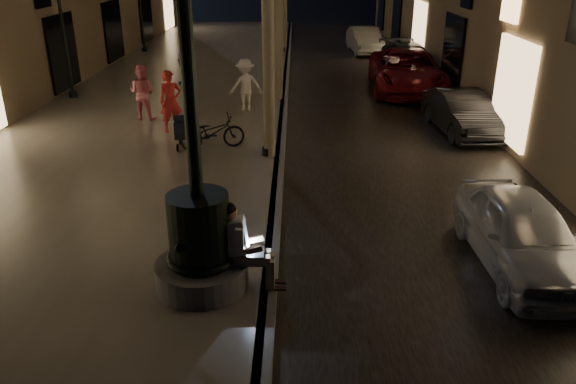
{
  "coord_description": "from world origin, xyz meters",
  "views": [
    {
      "loc": [
        0.4,
        -5.28,
        4.86
      ],
      "look_at": [
        0.28,
        3.0,
        1.33
      ],
      "focal_mm": 35.0,
      "sensor_mm": 36.0,
      "label": 1
    }
  ],
  "objects_px": {
    "seated_man_laptop": "(242,244)",
    "car_fifth": "(365,40)",
    "lamp_curb_b": "(277,2)",
    "pedestrian_white": "(245,85)",
    "fountain_lamppost": "(199,226)",
    "stroller": "(184,128)",
    "car_front": "(522,233)",
    "car_rear": "(408,60)",
    "pedestrian_pink": "(142,92)",
    "bicycle": "(212,132)",
    "lamp_left_b": "(60,7)",
    "car_second": "(462,113)",
    "pedestrian_blue": "(183,63)",
    "car_third": "(407,71)",
    "lamp_curb_a": "(266,30)",
    "pedestrian_red": "(171,102)"
  },
  "relations": [
    {
      "from": "seated_man_laptop",
      "to": "car_fifth",
      "type": "relative_size",
      "value": 0.35
    },
    {
      "from": "lamp_curb_b",
      "to": "pedestrian_white",
      "type": "xyz_separation_m",
      "value": [
        -0.9,
        -3.65,
        -2.22
      ]
    },
    {
      "from": "fountain_lamppost",
      "to": "stroller",
      "type": "bearing_deg",
      "value": 102.52
    },
    {
      "from": "fountain_lamppost",
      "to": "car_front",
      "type": "bearing_deg",
      "value": 11.07
    },
    {
      "from": "fountain_lamppost",
      "to": "seated_man_laptop",
      "type": "relative_size",
      "value": 3.78
    },
    {
      "from": "car_rear",
      "to": "pedestrian_pink",
      "type": "bearing_deg",
      "value": -146.36
    },
    {
      "from": "seated_man_laptop",
      "to": "lamp_curb_b",
      "type": "xyz_separation_m",
      "value": [
        0.09,
        14.0,
        2.31
      ]
    },
    {
      "from": "pedestrian_pink",
      "to": "bicycle",
      "type": "height_order",
      "value": "pedestrian_pink"
    },
    {
      "from": "seated_man_laptop",
      "to": "lamp_left_b",
      "type": "bearing_deg",
      "value": 120.3
    },
    {
      "from": "lamp_left_b",
      "to": "car_rear",
      "type": "height_order",
      "value": "lamp_left_b"
    },
    {
      "from": "fountain_lamppost",
      "to": "car_second",
      "type": "relative_size",
      "value": 1.41
    },
    {
      "from": "lamp_left_b",
      "to": "car_second",
      "type": "distance_m",
      "value": 13.31
    },
    {
      "from": "car_fifth",
      "to": "pedestrian_pink",
      "type": "relative_size",
      "value": 2.41
    },
    {
      "from": "lamp_curb_b",
      "to": "pedestrian_blue",
      "type": "xyz_separation_m",
      "value": [
        -3.6,
        0.22,
        -2.22
      ]
    },
    {
      "from": "pedestrian_pink",
      "to": "bicycle",
      "type": "relative_size",
      "value": 0.98
    },
    {
      "from": "car_front",
      "to": "pedestrian_pink",
      "type": "height_order",
      "value": "pedestrian_pink"
    },
    {
      "from": "car_third",
      "to": "lamp_curb_a",
      "type": "bearing_deg",
      "value": -118.31
    },
    {
      "from": "car_fifth",
      "to": "pedestrian_white",
      "type": "xyz_separation_m",
      "value": [
        -5.2,
        -12.54,
        0.36
      ]
    },
    {
      "from": "car_fifth",
      "to": "pedestrian_red",
      "type": "relative_size",
      "value": 2.32
    },
    {
      "from": "car_fifth",
      "to": "pedestrian_pink",
      "type": "bearing_deg",
      "value": -125.32
    },
    {
      "from": "car_rear",
      "to": "pedestrian_blue",
      "type": "bearing_deg",
      "value": -168.82
    },
    {
      "from": "fountain_lamppost",
      "to": "lamp_curb_b",
      "type": "relative_size",
      "value": 1.08
    },
    {
      "from": "car_second",
      "to": "bicycle",
      "type": "bearing_deg",
      "value": -168.14
    },
    {
      "from": "lamp_curb_b",
      "to": "car_third",
      "type": "bearing_deg",
      "value": -0.17
    },
    {
      "from": "lamp_curb_a",
      "to": "car_rear",
      "type": "distance_m",
      "value": 12.57
    },
    {
      "from": "lamp_curb_a",
      "to": "car_third",
      "type": "relative_size",
      "value": 0.87
    },
    {
      "from": "lamp_curb_a",
      "to": "lamp_curb_b",
      "type": "relative_size",
      "value": 1.0
    },
    {
      "from": "bicycle",
      "to": "pedestrian_red",
      "type": "bearing_deg",
      "value": 21.86
    },
    {
      "from": "lamp_curb_a",
      "to": "pedestrian_white",
      "type": "distance_m",
      "value": 4.96
    },
    {
      "from": "fountain_lamppost",
      "to": "car_rear",
      "type": "bearing_deg",
      "value": 69.96
    },
    {
      "from": "car_front",
      "to": "pedestrian_white",
      "type": "distance_m",
      "value": 10.77
    },
    {
      "from": "pedestrian_red",
      "to": "bicycle",
      "type": "height_order",
      "value": "pedestrian_red"
    },
    {
      "from": "fountain_lamppost",
      "to": "pedestrian_blue",
      "type": "bearing_deg",
      "value": 101.54
    },
    {
      "from": "car_second",
      "to": "car_fifth",
      "type": "distance_m",
      "value": 14.33
    },
    {
      "from": "lamp_curb_a",
      "to": "fountain_lamppost",
      "type": "bearing_deg",
      "value": -96.65
    },
    {
      "from": "car_fifth",
      "to": "pedestrian_white",
      "type": "relative_size",
      "value": 2.44
    },
    {
      "from": "stroller",
      "to": "car_front",
      "type": "relative_size",
      "value": 0.29
    },
    {
      "from": "stroller",
      "to": "car_third",
      "type": "height_order",
      "value": "car_third"
    },
    {
      "from": "lamp_left_b",
      "to": "pedestrian_white",
      "type": "distance_m",
      "value": 6.79
    },
    {
      "from": "lamp_curb_b",
      "to": "pedestrian_white",
      "type": "height_order",
      "value": "lamp_curb_b"
    },
    {
      "from": "fountain_lamppost",
      "to": "car_second",
      "type": "distance_m",
      "value": 10.63
    },
    {
      "from": "car_fifth",
      "to": "pedestrian_red",
      "type": "distance_m",
      "value": 16.5
    },
    {
      "from": "seated_man_laptop",
      "to": "pedestrian_red",
      "type": "relative_size",
      "value": 0.8
    },
    {
      "from": "pedestrian_white",
      "to": "pedestrian_blue",
      "type": "height_order",
      "value": "pedestrian_white"
    },
    {
      "from": "car_front",
      "to": "pedestrian_white",
      "type": "bearing_deg",
      "value": 118.15
    },
    {
      "from": "car_rear",
      "to": "bicycle",
      "type": "distance_m",
      "value": 12.6
    },
    {
      "from": "fountain_lamppost",
      "to": "car_front",
      "type": "height_order",
      "value": "fountain_lamppost"
    },
    {
      "from": "bicycle",
      "to": "lamp_left_b",
      "type": "bearing_deg",
      "value": 25.9
    },
    {
      "from": "pedestrian_white",
      "to": "car_fifth",
      "type": "bearing_deg",
      "value": -131.26
    },
    {
      "from": "lamp_left_b",
      "to": "stroller",
      "type": "height_order",
      "value": "lamp_left_b"
    }
  ]
}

